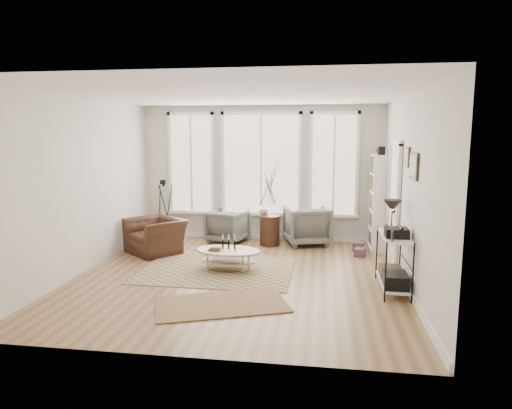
% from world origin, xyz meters
% --- Properties ---
extents(room, '(5.50, 5.54, 2.90)m').
position_xyz_m(room, '(0.02, 0.03, 1.43)').
color(room, '#936F47').
rests_on(room, ground).
extents(bay_window, '(4.14, 0.12, 2.24)m').
position_xyz_m(bay_window, '(0.00, 2.71, 1.61)').
color(bay_window, '#CDB787').
rests_on(bay_window, ground).
extents(door, '(0.09, 1.06, 2.22)m').
position_xyz_m(door, '(2.57, 1.15, 1.12)').
color(door, silver).
rests_on(door, ground).
extents(bookcase, '(0.31, 0.85, 2.06)m').
position_xyz_m(bookcase, '(2.44, 2.23, 0.96)').
color(bookcase, white).
rests_on(bookcase, ground).
extents(low_shelf, '(0.38, 1.08, 1.30)m').
position_xyz_m(low_shelf, '(2.38, -0.30, 0.51)').
color(low_shelf, white).
rests_on(low_shelf, ground).
extents(wall_art, '(0.04, 0.88, 0.44)m').
position_xyz_m(wall_art, '(2.58, -0.27, 1.88)').
color(wall_art, black).
rests_on(wall_art, ground).
extents(rug_main, '(2.56, 1.92, 0.01)m').
position_xyz_m(rug_main, '(-0.43, 0.28, 0.01)').
color(rug_main, brown).
rests_on(rug_main, ground).
extents(rug_runner, '(1.98, 1.54, 0.01)m').
position_xyz_m(rug_runner, '(-0.00, -1.25, 0.01)').
color(rug_runner, brown).
rests_on(rug_runner, ground).
extents(coffee_table, '(1.19, 0.83, 0.51)m').
position_xyz_m(coffee_table, '(-0.24, 0.34, 0.28)').
color(coffee_table, tan).
rests_on(coffee_table, ground).
extents(armchair_left, '(0.93, 0.95, 0.69)m').
position_xyz_m(armchair_left, '(-0.67, 2.36, 0.34)').
color(armchair_left, '#61605D').
rests_on(armchair_left, ground).
extents(armchair_right, '(1.07, 1.09, 0.80)m').
position_xyz_m(armchair_right, '(1.02, 2.40, 0.40)').
color(armchair_right, '#61605D').
rests_on(armchair_right, ground).
extents(side_table, '(0.42, 0.42, 1.75)m').
position_xyz_m(side_table, '(0.25, 2.21, 0.84)').
color(side_table, '#361D13').
rests_on(side_table, ground).
extents(vase, '(0.25, 0.25, 0.24)m').
position_xyz_m(vase, '(0.11, 2.37, 0.74)').
color(vase, silver).
rests_on(vase, side_table).
extents(accent_chair, '(1.36, 1.34, 0.66)m').
position_xyz_m(accent_chair, '(-1.88, 1.28, 0.33)').
color(accent_chair, '#361D13').
rests_on(accent_chair, ground).
extents(tripod_camera, '(0.47, 0.47, 1.33)m').
position_xyz_m(tripod_camera, '(-2.04, 2.28, 0.61)').
color(tripod_camera, black).
rests_on(tripod_camera, ground).
extents(book_stack_near, '(0.25, 0.30, 0.18)m').
position_xyz_m(book_stack_near, '(2.05, 2.00, 0.09)').
color(book_stack_near, maroon).
rests_on(book_stack_near, ground).
extents(book_stack_far, '(0.25, 0.28, 0.15)m').
position_xyz_m(book_stack_far, '(2.05, 1.57, 0.08)').
color(book_stack_far, maroon).
rests_on(book_stack_far, ground).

